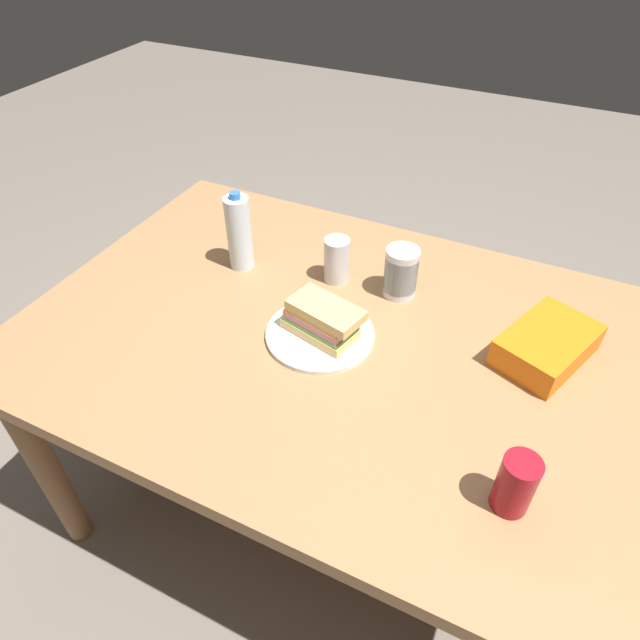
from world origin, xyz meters
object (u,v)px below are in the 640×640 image
chip_bag (547,345)px  water_bottle_tall (239,233)px  dining_table (334,360)px  plastic_cup_stack (401,272)px  soda_can_red (515,484)px  soda_can_silver (337,260)px  sandwich (322,319)px  paper_plate (320,334)px

chip_bag → water_bottle_tall: 0.80m
chip_bag → water_bottle_tall: bearing=-69.4°
dining_table → water_bottle_tall: 0.42m
plastic_cup_stack → chip_bag: bearing=-11.8°
soda_can_red → plastic_cup_stack: bearing=127.8°
water_bottle_tall → soda_can_silver: 0.27m
sandwich → plastic_cup_stack: size_ratio=1.52×
soda_can_red → soda_can_silver: bearing=139.3°
paper_plate → soda_can_silver: 0.23m
dining_table → water_bottle_tall: (-0.34, 0.14, 0.19)m
sandwich → plastic_cup_stack: bearing=65.4°
paper_plate → water_bottle_tall: 0.37m
paper_plate → soda_can_red: (0.49, -0.25, 0.05)m
plastic_cup_stack → soda_can_silver: 0.17m
chip_bag → water_bottle_tall: size_ratio=1.05×
dining_table → water_bottle_tall: bearing=157.3°
soda_can_red → plastic_cup_stack: 0.61m
sandwich → water_bottle_tall: (-0.32, 0.17, 0.05)m
paper_plate → soda_can_red: bearing=-27.1°
dining_table → chip_bag: (0.46, 0.13, 0.12)m
dining_table → soda_can_red: 0.55m
paper_plate → soda_can_red: size_ratio=2.09×
sandwich → chip_bag: sandwich is taller
dining_table → soda_can_red: soda_can_red is taller
water_bottle_tall → soda_can_silver: bearing=11.4°
plastic_cup_stack → soda_can_silver: (-0.17, -0.02, -0.00)m
sandwich → soda_can_silver: bearing=105.8°
soda_can_red → chip_bag: 0.41m
plastic_cup_stack → sandwich: bearing=-114.6°
sandwich → water_bottle_tall: size_ratio=0.91×
chip_bag → water_bottle_tall: (-0.80, 0.01, 0.07)m
dining_table → paper_plate: bearing=-138.4°
dining_table → soda_can_silver: soda_can_silver is taller
paper_plate → sandwich: sandwich is taller
paper_plate → chip_bag: bearing=18.0°
soda_can_silver → sandwich: bearing=-74.2°
paper_plate → chip_bag: (0.48, 0.16, 0.03)m
plastic_cup_stack → soda_can_silver: size_ratio=1.07×
paper_plate → dining_table: bearing=41.6°
dining_table → soda_can_red: size_ratio=12.03×
soda_can_red → chip_bag: (-0.00, 0.40, -0.03)m
soda_can_red → soda_can_silver: size_ratio=1.00×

